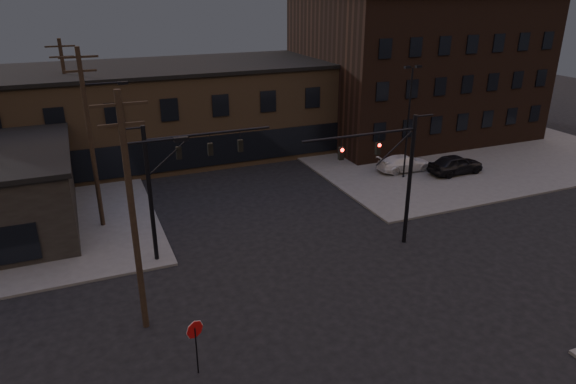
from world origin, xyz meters
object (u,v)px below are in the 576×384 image
Objects in this scene: parked_car_lot_b at (404,163)px; car_crossing at (267,141)px; stop_sign at (195,335)px; traffic_signal_near at (394,169)px; parked_car_lot_a at (456,164)px; traffic_signal_far at (172,176)px.

car_crossing is at bearing 40.64° from parked_car_lot_b.
stop_sign is 27.95m from parked_car_lot_b.
parked_car_lot_a is at bearing 35.31° from traffic_signal_near.
parked_car_lot_a reaches higher than car_crossing.
traffic_signal_near is at bearing -16.17° from traffic_signal_far.
car_crossing is at bearing 55.71° from traffic_signal_far.
car_crossing is at bearing 89.62° from traffic_signal_near.
stop_sign is (-13.36, -6.49, -3.09)m from traffic_signal_near.
car_crossing is at bearing 64.18° from stop_sign.
stop_sign reaches higher than car_crossing.
stop_sign is 0.53× the size of parked_car_lot_b.
traffic_signal_near is 14.39m from parked_car_lot_b.
parked_car_lot_b is at bearing -55.37° from car_crossing.
traffic_signal_far reaches higher than stop_sign.
parked_car_lot_b is at bearing 56.89° from parked_car_lot_a.
car_crossing is at bearing 41.90° from parked_car_lot_a.
traffic_signal_far is 22.08m from car_crossing.
parked_car_lot_b is at bearing 19.49° from traffic_signal_far.
parked_car_lot_b is (-3.56, 2.22, -0.13)m from parked_car_lot_a.
traffic_signal_near is 1.68× the size of parked_car_lot_a.
parked_car_lot_b is at bearing 51.57° from traffic_signal_near.
parked_car_lot_a is at bearing 30.61° from stop_sign.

